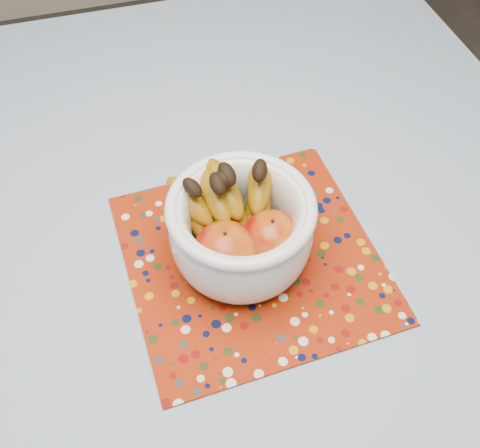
# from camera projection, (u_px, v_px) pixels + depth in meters

# --- Properties ---
(table) EXTENTS (1.20, 1.20, 0.75)m
(table) POSITION_uv_depth(u_px,v_px,m) (189.00, 272.00, 0.91)
(table) COLOR brown
(table) RESTS_ON ground
(tablecloth) EXTENTS (1.32, 1.32, 0.01)m
(tablecloth) POSITION_uv_depth(u_px,v_px,m) (185.00, 242.00, 0.85)
(tablecloth) COLOR #6681AB
(tablecloth) RESTS_ON table
(placemat) EXTENTS (0.37, 0.37, 0.00)m
(placemat) POSITION_uv_depth(u_px,v_px,m) (252.00, 257.00, 0.82)
(placemat) COLOR maroon
(placemat) RESTS_ON tablecloth
(fruit_bowl) EXTENTS (0.22, 0.21, 0.16)m
(fruit_bowl) POSITION_uv_depth(u_px,v_px,m) (236.00, 222.00, 0.77)
(fruit_bowl) COLOR silver
(fruit_bowl) RESTS_ON placemat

